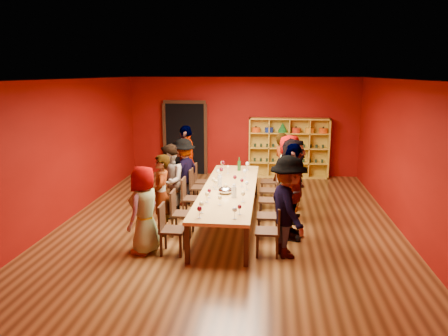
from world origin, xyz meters
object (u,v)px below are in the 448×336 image
at_px(person_right_2, 292,180).
at_px(chair_person_right_3, 272,188).
at_px(person_left_1, 161,195).
at_px(chair_person_right_1, 272,213).
at_px(person_right_1, 292,192).
at_px(chair_person_left_3, 196,185).
at_px(person_left_3, 183,172).
at_px(chair_person_right_2, 272,198).
at_px(chair_person_left_0, 168,226).
at_px(spittoon_bowl, 225,190).
at_px(person_right_0, 288,207).
at_px(wine_bottle, 239,165).
at_px(tasting_table, 229,190).
at_px(person_left_2, 169,181).
at_px(chair_person_left_4, 200,179).
at_px(person_left_4, 186,162).
at_px(person_left_0, 144,210).
at_px(chair_person_right_4, 272,179).
at_px(chair_person_left_2, 189,196).
at_px(person_right_3, 289,173).
at_px(shelving_unit, 289,145).
at_px(person_right_4, 282,166).
at_px(chair_person_right_0, 272,228).

xyz_separation_m(person_right_2, chair_person_right_3, (-0.42, 0.80, -0.40)).
bearing_deg(person_left_1, chair_person_right_1, 80.17).
bearing_deg(person_right_1, chair_person_left_3, 63.62).
distance_m(person_left_3, chair_person_right_2, 2.32).
xyz_separation_m(chair_person_left_0, person_left_3, (-0.30, 2.89, 0.31)).
bearing_deg(chair_person_right_3, spittoon_bowl, -122.51).
distance_m(person_right_0, wine_bottle, 3.51).
relative_size(tasting_table, person_right_1, 2.43).
bearing_deg(person_left_2, chair_person_right_1, 55.26).
relative_size(chair_person_left_4, person_right_2, 0.50).
distance_m(person_left_2, person_left_4, 1.51).
height_order(person_left_4, chair_person_right_2, person_left_4).
xyz_separation_m(chair_person_left_3, chair_person_right_1, (1.82, -1.95, 0.00)).
relative_size(person_left_0, wine_bottle, 4.64).
bearing_deg(chair_person_right_1, person_right_0, -72.59).
distance_m(person_left_4, chair_person_right_2, 2.63).
bearing_deg(chair_person_right_3, chair_person_right_4, 90.00).
xyz_separation_m(person_right_1, chair_person_right_3, (-0.36, 1.86, -0.43)).
height_order(person_left_1, chair_person_right_4, person_left_1).
xyz_separation_m(chair_person_left_2, person_right_1, (2.18, -1.00, 0.43)).
distance_m(person_right_0, person_right_3, 2.70).
height_order(chair_person_left_2, chair_person_left_4, same).
xyz_separation_m(tasting_table, chair_person_right_4, (0.91, 1.89, -0.20)).
bearing_deg(person_right_1, spittoon_bowl, 89.58).
distance_m(person_right_2, chair_person_right_4, 1.75).
distance_m(person_left_3, chair_person_left_4, 0.70).
xyz_separation_m(shelving_unit, person_left_0, (-2.72, -6.08, -0.20)).
height_order(tasting_table, person_right_4, person_right_4).
bearing_deg(person_left_0, chair_person_right_4, 163.90).
distance_m(chair_person_left_4, spittoon_bowl, 2.33).
bearing_deg(chair_person_right_3, person_left_1, -138.52).
bearing_deg(spittoon_bowl, person_right_1, -15.87).
xyz_separation_m(person_left_0, chair_person_left_4, (0.42, 3.45, -0.29)).
relative_size(chair_person_left_0, person_right_4, 0.53).
distance_m(chair_person_left_2, chair_person_right_1, 2.08).
xyz_separation_m(chair_person_right_3, person_right_3, (0.37, 0.00, 0.38)).
distance_m(person_left_3, chair_person_right_3, 2.15).
xyz_separation_m(person_right_4, spittoon_bowl, (-1.19, -2.34, -0.02)).
distance_m(person_left_2, chair_person_left_3, 1.08).
height_order(person_left_0, person_left_4, person_left_4).
distance_m(chair_person_right_3, spittoon_bowl, 1.79).
height_order(tasting_table, person_left_1, person_left_1).
height_order(person_left_4, person_right_4, person_left_4).
relative_size(person_left_1, chair_person_left_2, 1.80).
bearing_deg(chair_person_right_0, person_left_4, 122.76).
height_order(chair_person_left_4, person_right_1, person_right_1).
bearing_deg(chair_person_right_2, person_left_3, 157.06).
distance_m(person_right_4, wine_bottle, 1.09).
xyz_separation_m(chair_person_right_1, chair_person_right_2, (0.00, 1.06, 0.00)).
xyz_separation_m(chair_person_left_0, person_left_1, (-0.34, 0.89, 0.30)).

